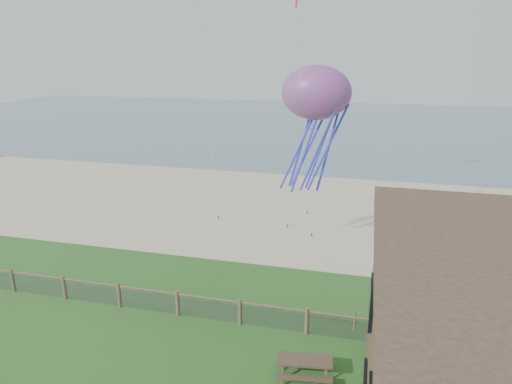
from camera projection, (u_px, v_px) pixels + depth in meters
sand_beach at (297, 209)px, 35.35m from camera, size 72.00×20.00×0.02m
ocean at (339, 124)px, 76.11m from camera, size 160.00×68.00×0.02m
chainlink_fence at (240, 313)px, 20.36m from camera, size 36.20×0.20×1.25m
picnic_table at (304, 367)px, 17.10m from camera, size 2.25×1.82×0.87m
octopus_kite at (315, 128)px, 26.33m from camera, size 4.44×3.77×7.75m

